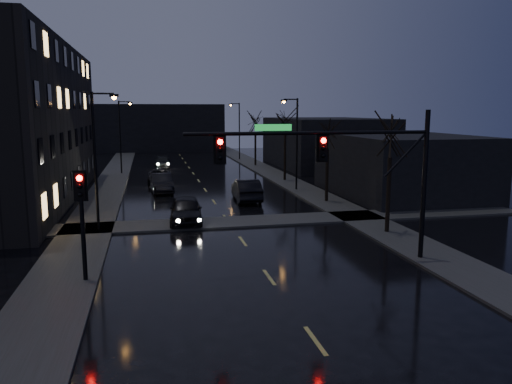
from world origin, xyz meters
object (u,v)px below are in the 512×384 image
oncoming_car_c (159,176)px  lead_car (246,190)px  oncoming_car_a (186,210)px  oncoming_car_d (163,162)px  oncoming_car_b (162,183)px

oncoming_car_c → lead_car: 12.98m
oncoming_car_a → oncoming_car_c: bearing=97.7°
oncoming_car_a → lead_car: 8.64m
oncoming_car_a → oncoming_car_d: oncoming_car_a is taller
oncoming_car_a → oncoming_car_c: (-1.20, 18.18, -0.18)m
oncoming_car_c → oncoming_car_d: (0.69, 13.57, -0.01)m
oncoming_car_b → oncoming_car_c: 5.80m
lead_car → oncoming_car_c: bearing=-58.2°
oncoming_car_a → oncoming_car_d: 31.75m
lead_car → oncoming_car_a: bearing=55.1°
oncoming_car_d → lead_car: 25.50m
oncoming_car_a → oncoming_car_b: bearing=99.2°
oncoming_car_d → oncoming_car_b: bearing=-88.0°
oncoming_car_a → lead_car: (5.21, 6.90, 0.02)m
oncoming_car_b → oncoming_car_d: bearing=84.5°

